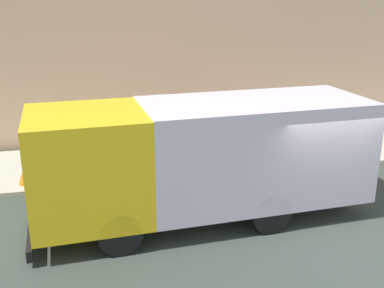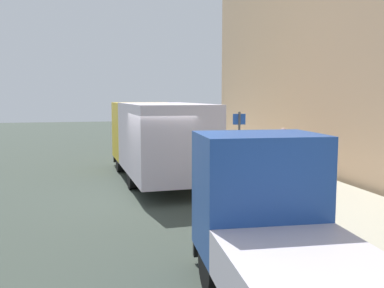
{
  "view_description": "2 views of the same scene",
  "coord_description": "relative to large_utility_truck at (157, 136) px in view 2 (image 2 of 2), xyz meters",
  "views": [
    {
      "loc": [
        -9.08,
        5.29,
        5.08
      ],
      "look_at": [
        1.28,
        2.88,
        1.67
      ],
      "focal_mm": 43.81,
      "sensor_mm": 36.0,
      "label": 1
    },
    {
      "loc": [
        -1.58,
        -12.43,
        3.03
      ],
      "look_at": [
        1.6,
        1.11,
        1.47
      ],
      "focal_mm": 40.07,
      "sensor_mm": 36.0,
      "label": 2
    }
  ],
  "objects": [
    {
      "name": "pedestrian_walking",
      "position": [
        4.78,
        -0.31,
        -0.56
      ],
      "size": [
        0.4,
        0.4,
        1.73
      ],
      "rotation": [
        0.0,
        0.0,
        1.65
      ],
      "color": "#4F3156",
      "rests_on": "sidewalk"
    },
    {
      "name": "sidewalk",
      "position": [
        4.14,
        -2.77,
        -1.53
      ],
      "size": [
        3.64,
        30.0,
        0.12
      ],
      "primitive_type": "cube",
      "color": "#B4B09B",
      "rests_on": "ground"
    },
    {
      "name": "large_utility_truck",
      "position": [
        0.0,
        0.0,
        0.0
      ],
      "size": [
        2.82,
        7.86,
        2.79
      ],
      "rotation": [
        0.0,
        0.0,
        0.05
      ],
      "color": "yellow",
      "rests_on": "ground"
    },
    {
      "name": "building_facade",
      "position": [
        6.46,
        -2.77,
        3.58
      ],
      "size": [
        0.5,
        30.0,
        10.33
      ],
      "primitive_type": "cube",
      "color": "tan",
      "rests_on": "ground"
    },
    {
      "name": "ground",
      "position": [
        -0.68,
        -2.77,
        -1.59
      ],
      "size": [
        80.0,
        80.0,
        0.0
      ],
      "primitive_type": "plane",
      "color": "#374038"
    },
    {
      "name": "small_flatbed_truck",
      "position": [
        0.31,
        -9.72,
        -0.49
      ],
      "size": [
        2.22,
        4.86,
        2.43
      ],
      "rotation": [
        0.0,
        0.0,
        -0.06
      ],
      "color": "#20489A",
      "rests_on": "ground"
    },
    {
      "name": "traffic_cone_orange",
      "position": [
        2.89,
        4.24,
        -1.15
      ],
      "size": [
        0.44,
        0.44,
        0.63
      ],
      "primitive_type": "cone",
      "color": "orange",
      "rests_on": "sidewalk"
    },
    {
      "name": "street_sign_post",
      "position": [
        2.57,
        -1.58,
        -0.05
      ],
      "size": [
        0.44,
        0.08,
        2.39
      ],
      "color": "#4C5156",
      "rests_on": "sidewalk"
    }
  ]
}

